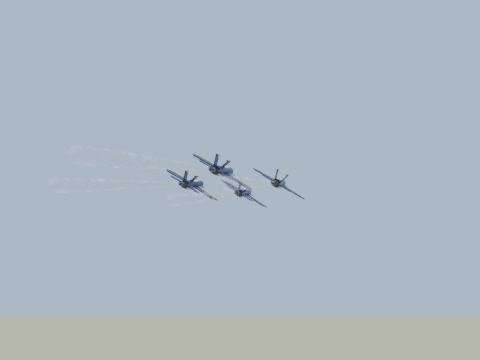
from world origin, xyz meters
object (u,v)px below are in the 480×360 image
at_px(jet_lead, 244,193).
at_px(jet_left, 193,184).
at_px(jet_slot, 223,171).
at_px(jet_right, 279,183).

distance_m(jet_lead, jet_left, 15.70).
xyz_separation_m(jet_lead, jet_slot, (7.13, -25.51, 0.00)).
bearing_deg(jet_right, jet_left, -177.04).
bearing_deg(jet_left, jet_lead, 54.76).
relative_size(jet_lead, jet_slot, 1.00).
distance_m(jet_right, jet_slot, 17.26).
xyz_separation_m(jet_left, jet_slot, (12.00, -10.58, 0.00)).
xyz_separation_m(jet_lead, jet_left, (-4.87, -14.93, 0.00)).
height_order(jet_lead, jet_right, same).
height_order(jet_lead, jet_slot, same).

